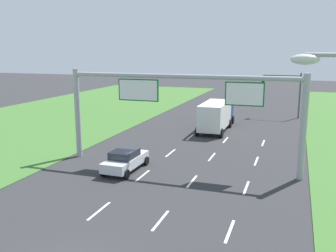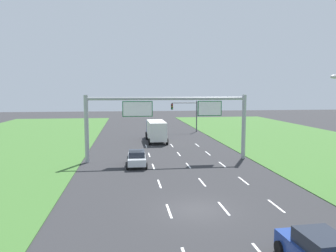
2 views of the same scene
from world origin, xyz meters
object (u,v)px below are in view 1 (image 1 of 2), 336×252
object	(u,v)px
sign_gantry	(180,101)
traffic_light_mast	(284,87)
box_truck	(217,114)
car_lead_silver	(125,160)

from	to	relation	value
sign_gantry	traffic_light_mast	xyz separation A→B (m)	(6.26, 23.68, -1.01)
box_truck	car_lead_silver	bearing A→B (deg)	-102.37
sign_gantry	traffic_light_mast	size ratio (longest dim) A/B	3.08
car_lead_silver	box_truck	xyz separation A→B (m)	(3.30, 15.65, 0.89)
car_lead_silver	box_truck	bearing A→B (deg)	79.50
sign_gantry	traffic_light_mast	bearing A→B (deg)	75.20
car_lead_silver	sign_gantry	world-z (taller)	sign_gantry
box_truck	traffic_light_mast	world-z (taller)	traffic_light_mast
car_lead_silver	box_truck	distance (m)	16.02
car_lead_silver	sign_gantry	xyz separation A→B (m)	(3.42, 2.08, 4.10)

